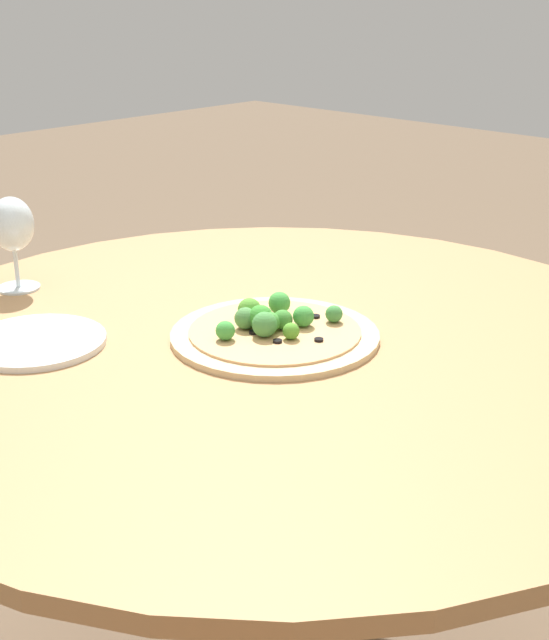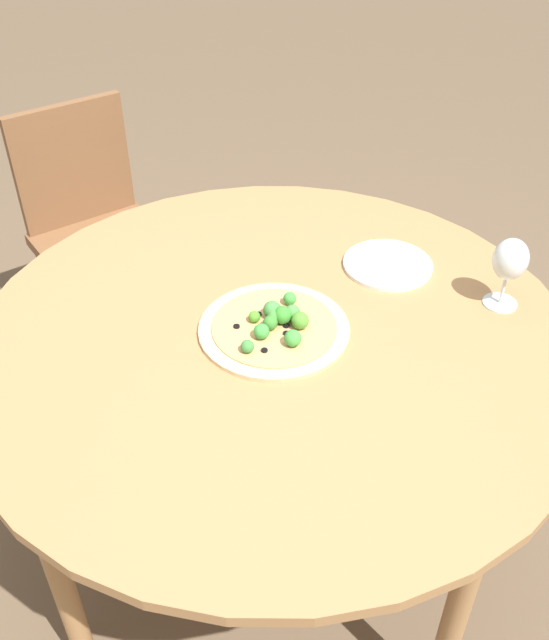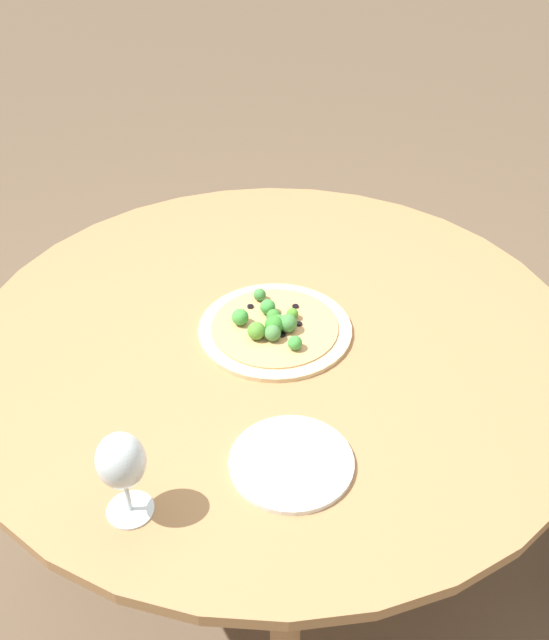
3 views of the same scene
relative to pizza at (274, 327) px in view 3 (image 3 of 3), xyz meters
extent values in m
plane|color=brown|center=(0.00, 0.00, -0.75)|extent=(12.00, 12.00, 0.00)
cylinder|color=#A87A4C|center=(0.00, 0.00, -0.03)|extent=(1.31, 1.31, 0.03)
cylinder|color=#A87A4C|center=(0.41, -0.41, -0.39)|extent=(0.05, 0.05, 0.71)
cylinder|color=#A87A4C|center=(-0.40, 0.41, -0.39)|extent=(0.05, 0.05, 0.71)
cylinder|color=#A87A4C|center=(0.41, 0.41, -0.39)|extent=(0.05, 0.05, 0.71)
cylinder|color=#DBBC89|center=(0.00, 0.00, -0.01)|extent=(0.33, 0.33, 0.01)
cylinder|color=tan|center=(0.00, 0.00, 0.00)|extent=(0.27, 0.27, 0.00)
sphere|color=green|center=(0.03, 0.04, 0.02)|extent=(0.03, 0.03, 0.03)
sphere|color=#529531|center=(-0.05, 0.00, 0.02)|extent=(0.04, 0.04, 0.04)
sphere|color=#3B8F2F|center=(-0.01, -0.01, 0.02)|extent=(0.04, 0.04, 0.04)
sphere|color=#468A42|center=(0.01, -0.03, 0.02)|extent=(0.04, 0.04, 0.04)
sphere|color=#40873F|center=(0.05, 0.09, 0.02)|extent=(0.03, 0.03, 0.03)
sphere|color=#4B8744|center=(-0.03, -0.03, 0.02)|extent=(0.03, 0.03, 0.03)
sphere|color=green|center=(-0.02, -0.08, 0.02)|extent=(0.03, 0.03, 0.03)
sphere|color=#3D8331|center=(0.01, 0.01, 0.02)|extent=(0.03, 0.03, 0.03)
sphere|color=green|center=(-0.04, 0.06, 0.02)|extent=(0.04, 0.04, 0.04)
sphere|color=#459239|center=(0.00, -0.01, 0.02)|extent=(0.03, 0.03, 0.03)
sphere|color=#51982B|center=(0.05, -0.01, 0.01)|extent=(0.03, 0.03, 0.03)
cylinder|color=black|center=(-0.02, 0.00, 0.00)|extent=(0.01, 0.01, 0.00)
cylinder|color=black|center=(0.08, 0.01, 0.00)|extent=(0.01, 0.01, 0.00)
cylinder|color=black|center=(-0.01, -0.03, 0.00)|extent=(0.01, 0.01, 0.00)
cylinder|color=black|center=(0.04, -0.03, 0.00)|extent=(0.01, 0.01, 0.00)
cylinder|color=black|center=(-0.02, 0.03, 0.00)|extent=(0.01, 0.01, 0.00)
cylinder|color=black|center=(0.01, 0.08, 0.00)|extent=(0.01, 0.01, 0.00)
cylinder|color=silver|center=(-0.49, -0.15, -0.01)|extent=(0.08, 0.08, 0.00)
cylinder|color=silver|center=(-0.49, -0.15, 0.03)|extent=(0.01, 0.01, 0.07)
ellipsoid|color=silver|center=(-0.49, -0.15, 0.11)|extent=(0.08, 0.08, 0.10)
cylinder|color=silver|center=(-0.24, -0.27, -0.01)|extent=(0.22, 0.22, 0.01)
camera|label=1|loc=(0.89, -0.93, 0.52)|focal=50.00mm
camera|label=2|loc=(-0.12, 1.18, 0.97)|focal=40.00mm
camera|label=3|loc=(-0.86, -0.81, 0.94)|focal=40.00mm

